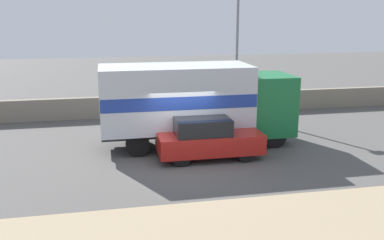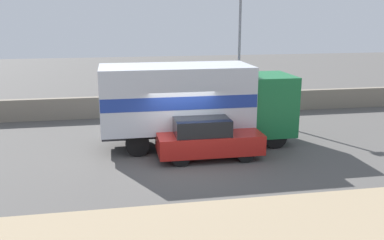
# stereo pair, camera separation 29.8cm
# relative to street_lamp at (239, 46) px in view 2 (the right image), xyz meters

# --- Properties ---
(ground_plane) EXTENTS (80.00, 80.00, 0.00)m
(ground_plane) POSITION_rel_street_lamp_xyz_m (-4.04, -6.98, -3.70)
(ground_plane) COLOR #514F4C
(stone_wall_backdrop) EXTENTS (60.00, 0.35, 1.12)m
(stone_wall_backdrop) POSITION_rel_street_lamp_xyz_m (-4.04, 0.68, -3.14)
(stone_wall_backdrop) COLOR gray
(stone_wall_backdrop) RESTS_ON ground_plane
(street_lamp) EXTENTS (0.56, 0.28, 6.33)m
(street_lamp) POSITION_rel_street_lamp_xyz_m (0.00, 0.00, 0.00)
(street_lamp) COLOR slate
(street_lamp) RESTS_ON ground_plane
(box_truck) EXTENTS (7.89, 2.61, 3.36)m
(box_truck) POSITION_rel_street_lamp_xyz_m (-3.39, -4.95, -1.78)
(box_truck) COLOR #196B38
(box_truck) RESTS_ON ground_plane
(car_hatchback) EXTENTS (3.95, 1.76, 1.59)m
(car_hatchback) POSITION_rel_street_lamp_xyz_m (-3.16, -6.63, -2.92)
(car_hatchback) COLOR #B21E19
(car_hatchback) RESTS_ON ground_plane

